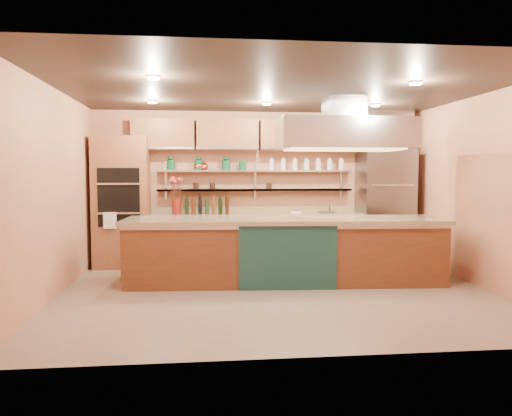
{
  "coord_description": "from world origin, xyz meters",
  "views": [
    {
      "loc": [
        -1.05,
        -6.82,
        1.66
      ],
      "look_at": [
        -0.19,
        1.0,
        1.11
      ],
      "focal_mm": 35.0,
      "sensor_mm": 36.0,
      "label": 1
    }
  ],
  "objects": [
    {
      "name": "ceiling_downlights",
      "position": [
        0.0,
        0.2,
        2.77
      ],
      "size": [
        4.0,
        2.8,
        0.02
      ],
      "primitive_type": "cube",
      "color": "#FFE5A5",
      "rests_on": "ceiling"
    },
    {
      "name": "green_canister",
      "position": [
        -0.29,
        2.37,
        1.8
      ],
      "size": [
        0.15,
        0.15,
        0.16
      ],
      "primitive_type": "cylinder",
      "rotation": [
        0.0,
        0.0,
        -0.08
      ],
      "color": "#104A2A",
      "rests_on": "wall_shelf_upper"
    },
    {
      "name": "wall_left",
      "position": [
        -3.0,
        0.0,
        1.4
      ],
      "size": [
        0.04,
        5.0,
        2.8
      ],
      "primitive_type": "cube",
      "color": "tan",
      "rests_on": "floor"
    },
    {
      "name": "oil_bottle_cluster",
      "position": [
        -0.96,
        2.15,
        1.07
      ],
      "size": [
        0.85,
        0.26,
        0.27
      ],
      "primitive_type": "cube",
      "rotation": [
        0.0,
        0.0,
        0.03
      ],
      "color": "black",
      "rests_on": "back_counter"
    },
    {
      "name": "refrigerator",
      "position": [
        2.35,
        2.14,
        1.05
      ],
      "size": [
        0.95,
        0.72,
        2.1
      ],
      "primitive_type": "cube",
      "color": "slate",
      "rests_on": "floor"
    },
    {
      "name": "wall_front",
      "position": [
        0.0,
        -2.5,
        1.4
      ],
      "size": [
        6.0,
        0.04,
        2.8
      ],
      "primitive_type": "cube",
      "color": "tan",
      "rests_on": "floor"
    },
    {
      "name": "wall_shelf_upper",
      "position": [
        -0.05,
        2.37,
        1.7
      ],
      "size": [
        3.6,
        0.26,
        0.03
      ],
      "primitive_type": "cube",
      "color": "silver",
      "rests_on": "wall_back"
    },
    {
      "name": "upper_cabinets",
      "position": [
        0.0,
        2.32,
        2.35
      ],
      "size": [
        4.6,
        0.36,
        0.55
      ],
      "primitive_type": "cube",
      "color": "brown",
      "rests_on": "wall_back"
    },
    {
      "name": "copper_kettle",
      "position": [
        -1.01,
        2.37,
        1.78
      ],
      "size": [
        0.21,
        0.21,
        0.14
      ],
      "primitive_type": "ellipsoid",
      "rotation": [
        0.0,
        0.0,
        0.31
      ],
      "color": "#CD492F",
      "rests_on": "wall_shelf_upper"
    },
    {
      "name": "range_hood",
      "position": [
        1.09,
        0.6,
        2.25
      ],
      "size": [
        2.0,
        1.0,
        0.45
      ],
      "primitive_type": "cube",
      "color": "silver",
      "rests_on": "ceiling"
    },
    {
      "name": "wall_shelf_lower",
      "position": [
        -0.05,
        2.37,
        1.35
      ],
      "size": [
        3.6,
        0.26,
        0.03
      ],
      "primitive_type": "cube",
      "color": "silver",
      "rests_on": "wall_back"
    },
    {
      "name": "back_counter",
      "position": [
        -0.05,
        2.2,
        0.47
      ],
      "size": [
        3.84,
        0.64,
        0.93
      ],
      "primitive_type": "cube",
      "color": "tan",
      "rests_on": "floor"
    },
    {
      "name": "floor",
      "position": [
        0.0,
        0.0,
        -0.01
      ],
      "size": [
        6.0,
        5.0,
        0.02
      ],
      "primitive_type": "cube",
      "color": "gray",
      "rests_on": "ground"
    },
    {
      "name": "flower_vase",
      "position": [
        -1.5,
        2.15,
        1.07
      ],
      "size": [
        0.18,
        0.18,
        0.28
      ],
      "primitive_type": "cylinder",
      "rotation": [
        0.0,
        0.0,
        0.16
      ],
      "color": "maroon",
      "rests_on": "back_counter"
    },
    {
      "name": "oven_stack",
      "position": [
        -2.45,
        2.18,
        1.15
      ],
      "size": [
        0.95,
        0.64,
        2.3
      ],
      "primitive_type": "cube",
      "color": "brown",
      "rests_on": "floor"
    },
    {
      "name": "island",
      "position": [
        0.19,
        0.6,
        0.49
      ],
      "size": [
        4.75,
        1.31,
        0.98
      ],
      "primitive_type": "cube",
      "rotation": [
        0.0,
        0.0,
        -0.06
      ],
      "color": "brown",
      "rests_on": "floor"
    },
    {
      "name": "wall_right",
      "position": [
        3.0,
        0.0,
        1.4
      ],
      "size": [
        0.04,
        5.0,
        2.8
      ],
      "primitive_type": "cube",
      "color": "tan",
      "rests_on": "floor"
    },
    {
      "name": "kitchen_scale",
      "position": [
        0.66,
        2.15,
        0.98
      ],
      "size": [
        0.2,
        0.17,
        0.1
      ],
      "primitive_type": "cube",
      "rotation": [
        0.0,
        0.0,
        -0.29
      ],
      "color": "white",
      "rests_on": "back_counter"
    },
    {
      "name": "ceiling",
      "position": [
        0.0,
        0.0,
        2.8
      ],
      "size": [
        6.0,
        5.0,
        0.02
      ],
      "primitive_type": "cube",
      "color": "black",
      "rests_on": "wall_back"
    },
    {
      "name": "wall_back",
      "position": [
        0.0,
        2.5,
        1.4
      ],
      "size": [
        6.0,
        0.04,
        2.8
      ],
      "primitive_type": "cube",
      "color": "tan",
      "rests_on": "floor"
    },
    {
      "name": "bar_faucet",
      "position": [
        1.33,
        2.25,
        1.04
      ],
      "size": [
        0.03,
        0.03,
        0.22
      ],
      "primitive_type": "cylinder",
      "rotation": [
        0.0,
        0.0,
        -0.16
      ],
      "color": "white",
      "rests_on": "back_counter"
    }
  ]
}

